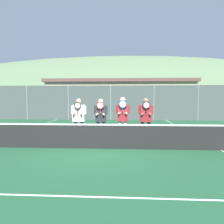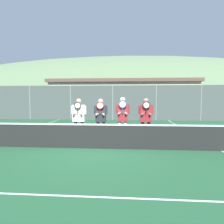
% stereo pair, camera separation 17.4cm
% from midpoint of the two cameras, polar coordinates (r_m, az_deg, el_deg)
% --- Properties ---
extents(ground_plane, '(120.00, 120.00, 0.00)m').
position_cam_midpoint_polar(ground_plane, '(7.41, -5.58, -10.38)').
color(ground_plane, '#1E4C2D').
extents(hill_distant, '(140.78, 78.21, 27.37)m').
position_cam_midpoint_polar(hill_distant, '(68.64, 2.24, 2.72)').
color(hill_distant, '#5B7551').
rests_on(hill_distant, ground_plane).
extents(clubhouse_building, '(16.80, 5.50, 3.87)m').
position_cam_midpoint_polar(clubhouse_building, '(23.89, 2.06, 4.48)').
color(clubhouse_building, beige).
rests_on(clubhouse_building, ground_plane).
extents(fence_back, '(21.07, 0.06, 2.82)m').
position_cam_midpoint_polar(fence_back, '(16.27, -0.72, 2.66)').
color(fence_back, gray).
rests_on(fence_back, ground_plane).
extents(tennis_net, '(12.04, 0.09, 1.01)m').
position_cam_midpoint_polar(tennis_net, '(7.30, -5.61, -6.81)').
color(tennis_net, gray).
rests_on(tennis_net, ground_plane).
extents(court_line_left_sideline, '(0.05, 16.00, 0.01)m').
position_cam_midpoint_polar(court_line_left_sideline, '(11.67, -25.57, -5.35)').
color(court_line_left_sideline, white).
rests_on(court_line_left_sideline, ground_plane).
extents(court_line_right_sideline, '(0.05, 16.00, 0.01)m').
position_cam_midpoint_polar(court_line_right_sideline, '(10.80, 21.47, -5.98)').
color(court_line_right_sideline, white).
rests_on(court_line_right_sideline, ground_plane).
extents(court_line_service_near, '(8.96, 0.05, 0.01)m').
position_cam_midpoint_polar(court_line_service_near, '(4.19, -13.46, -22.34)').
color(court_line_service_near, white).
rests_on(court_line_service_near, ground_plane).
extents(player_leftmost, '(0.63, 0.34, 1.81)m').
position_cam_midpoint_polar(player_leftmost, '(8.28, -10.10, -1.33)').
color(player_leftmost, '#232838').
rests_on(player_leftmost, ground_plane).
extents(player_center_left, '(0.55, 0.34, 1.80)m').
position_cam_midpoint_polar(player_center_left, '(8.09, -3.84, -1.56)').
color(player_center_left, '#232838').
rests_on(player_center_left, ground_plane).
extents(player_center_right, '(0.55, 0.34, 1.87)m').
position_cam_midpoint_polar(player_center_right, '(8.04, 2.47, -1.18)').
color(player_center_right, white).
rests_on(player_center_right, ground_plane).
extents(player_rightmost, '(0.59, 0.34, 1.83)m').
position_cam_midpoint_polar(player_rightmost, '(8.11, 9.02, -1.32)').
color(player_rightmost, '#232838').
rests_on(player_rightmost, ground_plane).
extents(car_far_left, '(4.44, 2.02, 1.69)m').
position_cam_midpoint_polar(car_far_left, '(20.81, -16.81, 1.35)').
color(car_far_left, navy).
rests_on(car_far_left, ground_plane).
extents(car_left_of_center, '(4.80, 1.96, 1.67)m').
position_cam_midpoint_polar(car_left_of_center, '(19.79, -1.66, 1.36)').
color(car_left_of_center, black).
rests_on(car_left_of_center, ground_plane).
extents(car_center, '(4.53, 1.96, 1.72)m').
position_cam_midpoint_polar(car_center, '(19.58, 14.45, 1.25)').
color(car_center, '#285638').
rests_on(car_center, ground_plane).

